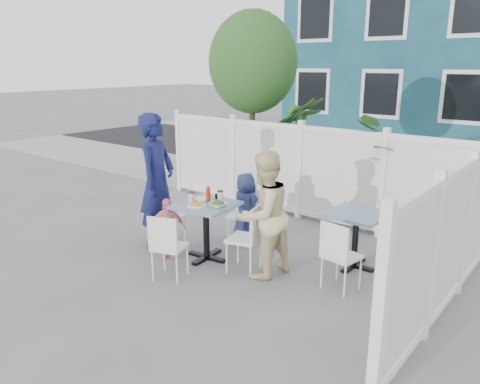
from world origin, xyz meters
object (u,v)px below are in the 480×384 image
Objects in this scene: main_table at (206,216)px; chair_near at (167,243)px; chair_left at (164,211)px; boy at (246,207)px; spare_table at (356,225)px; woman at (264,215)px; man at (157,181)px; toddler at (167,228)px; chair_right at (250,233)px; chair_back at (245,209)px; utility_cabinet at (221,148)px.

chair_near reaches higher than main_table.
main_table is at bearing 71.21° from chair_left.
main_table is 0.86m from boy.
spare_table is 0.47× the size of woman.
toddler is (0.44, -0.24, -0.55)m from man.
chair_left is 0.45× the size of man.
chair_near is at bearing -87.79° from toddler.
spare_table is 2.41m from chair_near.
chair_right reaches higher than chair_near.
chair_back is 0.56× the size of woman.
chair_left is at bearing 57.48° from boy.
boy reaches higher than chair_left.
chair_back is at bearing -65.99° from man.
spare_table is 0.89× the size of toddler.
woman is 1.23m from boy.
main_table reaches higher than spare_table.
utility_cabinet reaches higher than chair_near.
woman reaches higher than boy.
utility_cabinet is at bearing -59.20° from chair_back.
chair_right is 1.06× the size of toddler.
chair_right is 0.56× the size of woman.
toddler is at bearing 91.34° from chair_right.
man is 1.81m from woman.
main_table is at bearing 101.77° from boy.
chair_left is (-2.53, -1.00, -0.07)m from spare_table.
chair_near is 1.64m from boy.
chair_back reaches higher than main_table.
chair_right is (-0.99, -0.96, -0.06)m from spare_table.
boy reaches higher than chair_back.
spare_table is 0.84× the size of chair_right.
chair_right reaches higher than main_table.
woman reaches higher than utility_cabinet.
chair_right is (3.82, -3.85, -0.13)m from utility_cabinet.
woman is (1.73, 0.07, 0.28)m from chair_left.
boy is (0.84, 0.85, 0.02)m from chair_left.
chair_left is 0.47m from man.
chair_right is 1.22m from toddler.
chair_near is at bearing -132.17° from spare_table.
chair_near is (-0.63, -0.82, -0.03)m from chair_right.
chair_back is 1.62m from chair_near.
toddler is (-0.46, -0.29, -0.19)m from main_table.
spare_table is 2.52m from toddler.
chair_left is at bearing 179.61° from main_table.
chair_near reaches higher than toddler.
chair_right is at bearing 32.18° from chair_near.
spare_table is at bearing -13.86° from toddler.
chair_near is at bearing -35.36° from woman.
chair_right is 0.34m from woman.
boy is 1.25× the size of toddler.
main_table is 1.97m from spare_table.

